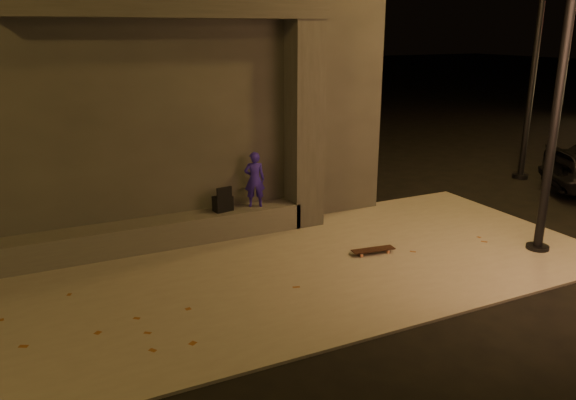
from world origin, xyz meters
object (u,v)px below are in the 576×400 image
column (304,126)px  skateboarder (255,179)px  backpack (223,202)px  skateboard (373,250)px

column → skateboarder: column is taller
skateboarder → backpack: size_ratio=2.21×
skateboarder → skateboard: skateboarder is taller
skateboarder → skateboard: 2.40m
backpack → skateboard: (1.86, -1.84, -0.54)m
column → backpack: 1.97m
skateboarder → skateboard: (1.26, -1.84, -0.88)m
skateboarder → skateboard: bearing=144.0°
backpack → skateboarder: bearing=-9.1°
skateboarder → backpack: skateboarder is taller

